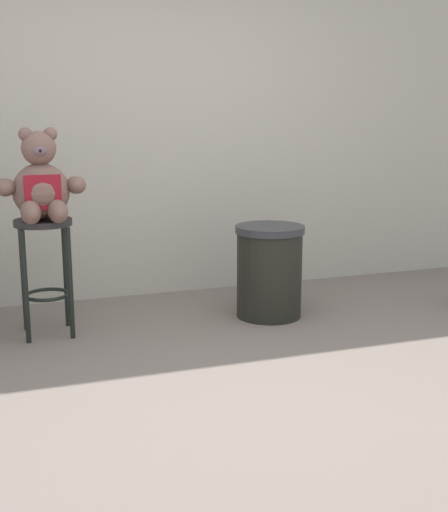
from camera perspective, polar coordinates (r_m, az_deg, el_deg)
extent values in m
plane|color=slate|center=(3.56, 2.38, -11.42)|extent=(24.00, 24.00, 0.00)
cube|color=#B3AA9C|center=(5.37, -6.40, 15.92)|extent=(6.56, 0.30, 3.57)
cylinder|color=#292627|center=(4.38, -15.28, 2.81)|extent=(0.37, 0.37, 0.04)
cylinder|color=black|center=(4.32, -16.67, -2.60)|extent=(0.03, 0.03, 0.72)
cylinder|color=black|center=(4.34, -13.05, -2.34)|extent=(0.03, 0.03, 0.72)
cylinder|color=black|center=(4.58, -16.85, -1.77)|extent=(0.03, 0.03, 0.72)
cylinder|color=black|center=(4.60, -13.44, -1.52)|extent=(0.03, 0.03, 0.72)
torus|color=black|center=(4.48, -14.94, -3.22)|extent=(0.30, 0.30, 0.02)
sphere|color=brown|center=(4.36, -15.42, 5.37)|extent=(0.36, 0.36, 0.36)
cube|color=maroon|center=(4.21, -15.28, 5.28)|extent=(0.22, 0.03, 0.21)
sphere|color=brown|center=(4.33, -15.62, 8.90)|extent=(0.21, 0.21, 0.21)
ellipsoid|color=#664F56|center=(4.24, -15.53, 8.67)|extent=(0.09, 0.07, 0.06)
sphere|color=black|center=(4.22, -15.50, 8.69)|extent=(0.03, 0.03, 0.03)
sphere|color=brown|center=(4.33, -16.69, 9.97)|extent=(0.09, 0.09, 0.09)
sphere|color=brown|center=(4.34, -14.68, 10.09)|extent=(0.09, 0.09, 0.09)
ellipsoid|color=brown|center=(4.32, -18.28, 5.62)|extent=(0.12, 0.20, 0.11)
ellipsoid|color=brown|center=(4.34, -12.58, 5.97)|extent=(0.12, 0.20, 0.11)
ellipsoid|color=brown|center=(4.20, -16.26, 3.61)|extent=(0.12, 0.30, 0.14)
ellipsoid|color=brown|center=(4.21, -14.09, 3.76)|extent=(0.12, 0.30, 0.14)
cylinder|color=black|center=(4.72, 3.90, -1.62)|extent=(0.46, 0.46, 0.61)
cylinder|color=#2D2D33|center=(4.65, 3.96, 2.31)|extent=(0.49, 0.49, 0.05)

